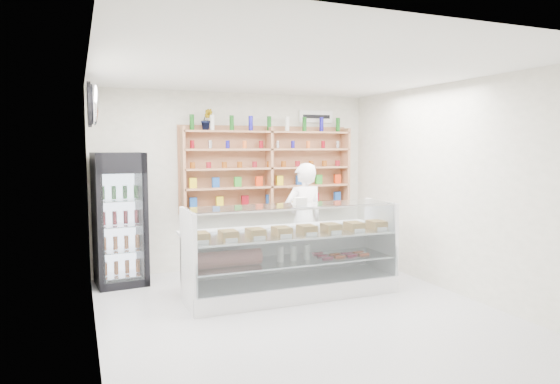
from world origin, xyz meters
name	(u,v)px	position (x,y,z in m)	size (l,w,h in m)	color
room	(301,195)	(0.00, 0.00, 1.40)	(5.00, 5.00, 5.00)	#BCBCC2
display_counter	(292,270)	(0.17, 0.68, 0.34)	(2.76, 0.82, 1.20)	white
shop_worker	(304,220)	(0.72, 1.48, 0.85)	(0.62, 0.41, 1.71)	white
drinks_cooler	(120,219)	(-1.85, 2.09, 0.94)	(0.73, 0.71, 1.87)	black
wall_shelving	(269,168)	(0.50, 2.34, 1.59)	(2.84, 0.28, 1.33)	tan
potted_plant	(207,120)	(-0.52, 2.34, 2.36)	(0.18, 0.14, 0.33)	#1E6626
security_mirror	(94,104)	(-2.17, 1.20, 2.45)	(0.15, 0.50, 0.50)	silver
wall_sign	(316,117)	(1.40, 2.47, 2.45)	(0.62, 0.03, 0.20)	white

